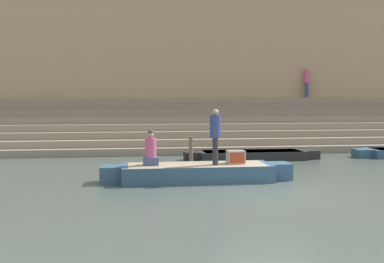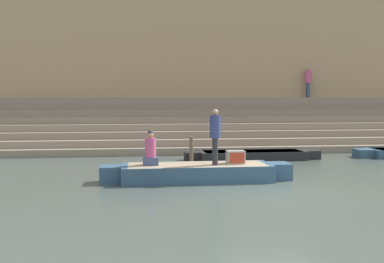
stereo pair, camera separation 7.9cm
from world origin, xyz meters
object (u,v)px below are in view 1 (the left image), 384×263
at_px(tv_set, 236,157).
at_px(mooring_post, 191,150).
at_px(person_rowing, 151,151).
at_px(person_standing, 215,133).
at_px(person_on_steps, 307,80).
at_px(rowboat_main, 197,172).
at_px(moored_boat_shore, 252,155).

height_order(tv_set, mooring_post, mooring_post).
bearing_deg(mooring_post, person_rowing, -113.53).
height_order(person_standing, tv_set, person_standing).
distance_m(person_rowing, mooring_post, 4.27).
bearing_deg(person_on_steps, person_rowing, -122.51).
height_order(rowboat_main, person_standing, person_standing).
height_order(rowboat_main, moored_boat_shore, rowboat_main).
height_order(rowboat_main, mooring_post, mooring_post).
distance_m(moored_boat_shore, mooring_post, 2.64).
bearing_deg(tv_set, person_standing, -163.69).
relative_size(person_rowing, tv_set, 1.97).
relative_size(mooring_post, person_on_steps, 0.61).
xyz_separation_m(person_standing, person_on_steps, (6.96, 10.47, 2.03)).
distance_m(mooring_post, person_on_steps, 10.05).
distance_m(rowboat_main, moored_boat_shore, 5.30).
bearing_deg(person_on_steps, tv_set, -113.23).
xyz_separation_m(rowboat_main, person_standing, (0.52, -0.18, 1.19)).
relative_size(rowboat_main, moored_boat_shore, 1.03).
relative_size(rowboat_main, tv_set, 10.78).
bearing_deg(person_on_steps, person_standing, -115.36).
height_order(moored_boat_shore, person_on_steps, person_on_steps).
bearing_deg(rowboat_main, mooring_post, 85.85).
bearing_deg(mooring_post, person_on_steps, 41.73).
height_order(person_rowing, moored_boat_shore, person_rowing).
height_order(person_rowing, mooring_post, person_rowing).
bearing_deg(rowboat_main, person_rowing, 179.82).
bearing_deg(tv_set, moored_boat_shore, 69.47).
height_order(mooring_post, person_on_steps, person_on_steps).
relative_size(rowboat_main, person_rowing, 5.47).
bearing_deg(mooring_post, person_standing, -87.11).
bearing_deg(rowboat_main, person_standing, -18.28).
bearing_deg(person_standing, moored_boat_shore, 58.05).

